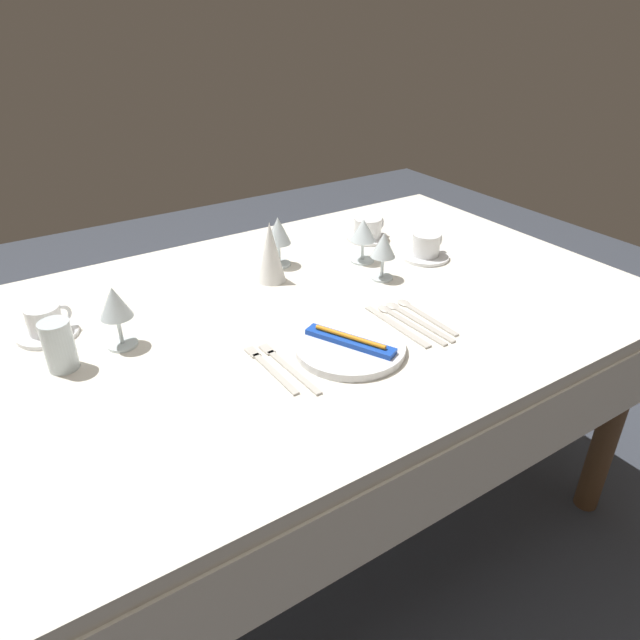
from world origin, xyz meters
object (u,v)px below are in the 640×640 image
object	(u,v)px
dinner_plate	(350,347)
wine_glass_centre	(115,306)
dinner_knife	(398,327)
drink_tumbler	(59,345)
coffee_cup_right	(45,319)
wine_glass_far	(363,232)
toothbrush_package	(350,341)
fork_outer	(286,366)
fork_inner	(269,367)
spoon_dessert	(411,317)
spoon_soup	(403,320)
napkin_folded	(271,252)
wine_glass_right	(383,247)
wine_glass_left	(278,233)
coffee_cup_left	(427,244)
coffee_cup_far	(368,227)
spoon_tea	(419,313)

from	to	relation	value
dinner_plate	wine_glass_centre	bearing A→B (deg)	144.58
dinner_knife	drink_tumbler	size ratio (longest dim) A/B	2.04
dinner_knife	drink_tumbler	bearing A→B (deg)	160.00
coffee_cup_right	wine_glass_far	size ratio (longest dim) A/B	0.77
toothbrush_package	dinner_knife	distance (m)	0.16
toothbrush_package	drink_tumbler	distance (m)	0.61
fork_outer	fork_inner	size ratio (longest dim) A/B	1.08
spoon_dessert	toothbrush_package	bearing A→B (deg)	-169.32
spoon_soup	napkin_folded	xyz separation A→B (m)	(-0.16, 0.37, 0.08)
fork_inner	wine_glass_right	size ratio (longest dim) A/B	1.53
dinner_plate	wine_glass_far	size ratio (longest dim) A/B	1.89
spoon_dessert	wine_glass_left	world-z (taller)	wine_glass_left
spoon_soup	wine_glass_right	distance (m)	0.25
wine_glass_far	drink_tumbler	size ratio (longest dim) A/B	1.17
wine_glass_centre	fork_inner	bearing A→B (deg)	-48.30
fork_inner	spoon_dessert	world-z (taller)	spoon_dessert
dinner_plate	coffee_cup_right	world-z (taller)	coffee_cup_right
coffee_cup_left	wine_glass_centre	distance (m)	0.90
toothbrush_package	coffee_cup_far	xyz separation A→B (m)	(0.43, 0.51, 0.01)
dinner_knife	spoon_tea	xyz separation A→B (m)	(0.09, 0.03, -0.00)
fork_inner	dinner_knife	bearing A→B (deg)	-2.89
spoon_dessert	wine_glass_centre	size ratio (longest dim) A/B	1.59
coffee_cup_left	drink_tumbler	size ratio (longest dim) A/B	0.94
fork_inner	wine_glass_left	size ratio (longest dim) A/B	1.40
fork_outer	coffee_cup_right	world-z (taller)	coffee_cup_right
coffee_cup_left	wine_glass_far	bearing A→B (deg)	154.30
coffee_cup_right	wine_glass_centre	xyz separation A→B (m)	(0.13, -0.14, 0.06)
dinner_plate	spoon_dessert	world-z (taller)	dinner_plate
toothbrush_package	spoon_dessert	bearing A→B (deg)	10.68
wine_glass_right	coffee_cup_far	bearing A→B (deg)	60.50
spoon_dessert	spoon_tea	distance (m)	0.03
dinner_knife	coffee_cup_left	world-z (taller)	coffee_cup_left
wine_glass_centre	drink_tumbler	world-z (taller)	wine_glass_centre
coffee_cup_right	wine_glass_right	bearing A→B (deg)	-12.11
wine_glass_centre	napkin_folded	bearing A→B (deg)	14.35
spoon_soup	wine_glass_left	size ratio (longest dim) A/B	1.57
wine_glass_centre	drink_tumbler	xyz separation A→B (m)	(-0.13, -0.02, -0.05)
wine_glass_right	napkin_folded	xyz separation A→B (m)	(-0.26, 0.15, -0.01)
spoon_soup	spoon_tea	bearing A→B (deg)	6.16
fork_outer	wine_glass_far	size ratio (longest dim) A/B	1.70
fork_outer	spoon_soup	size ratio (longest dim) A/B	0.97
toothbrush_package	drink_tumbler	world-z (taller)	drink_tumbler
toothbrush_package	wine_glass_right	size ratio (longest dim) A/B	1.54
coffee_cup_far	wine_glass_far	distance (m)	0.18
dinner_plate	fork_inner	distance (m)	0.19
coffee_cup_left	napkin_folded	bearing A→B (deg)	166.27
spoon_soup	wine_glass_centre	size ratio (longest dim) A/B	1.58
dinner_plate	toothbrush_package	distance (m)	0.02
coffee_cup_left	napkin_folded	world-z (taller)	napkin_folded
wine_glass_far	drink_tumbler	world-z (taller)	wine_glass_far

